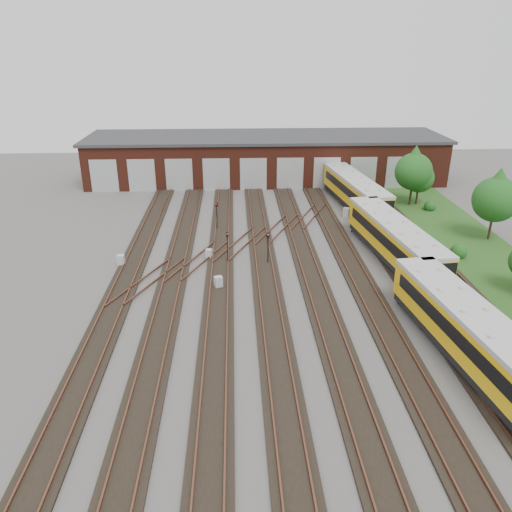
{
  "coord_description": "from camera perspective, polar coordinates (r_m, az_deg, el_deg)",
  "views": [
    {
      "loc": [
        -4.58,
        -32.29,
        18.95
      ],
      "look_at": [
        -2.85,
        6.66,
        2.0
      ],
      "focal_mm": 35.0,
      "sensor_mm": 36.0,
      "label": 1
    }
  ],
  "objects": [
    {
      "name": "relay_cabinet_0",
      "position": [
        46.87,
        -15.17,
        -0.51
      ],
      "size": [
        0.69,
        0.6,
        1.07
      ],
      "primitive_type": "cube",
      "rotation": [
        0.0,
        0.0,
        -0.1
      ],
      "color": "#ABAEB0",
      "rests_on": "ground"
    },
    {
      "name": "maintenance_shed",
      "position": [
        74.1,
        1.07,
        11.22
      ],
      "size": [
        51.0,
        12.5,
        6.35
      ],
      "color": "#532014",
      "rests_on": "ground"
    },
    {
      "name": "signal_mast_2",
      "position": [
        45.11,
        1.39,
        1.38
      ],
      "size": [
        0.28,
        0.26,
        3.07
      ],
      "rotation": [
        0.0,
        0.0,
        -0.15
      ],
      "color": "black",
      "rests_on": "ground"
    },
    {
      "name": "tree_0",
      "position": [
        64.18,
        17.62,
        9.66
      ],
      "size": [
        4.49,
        4.49,
        7.44
      ],
      "color": "#352017",
      "rests_on": "ground"
    },
    {
      "name": "bush_1",
      "position": [
        63.87,
        19.28,
        5.56
      ],
      "size": [
        1.39,
        1.39,
        1.39
      ],
      "primitive_type": "sphere",
      "color": "#154B16",
      "rests_on": "ground"
    },
    {
      "name": "relay_cabinet_1",
      "position": [
        47.0,
        -5.4,
        0.24
      ],
      "size": [
        0.68,
        0.62,
        0.94
      ],
      "primitive_type": "cube",
      "rotation": [
        0.0,
        0.0,
        -0.32
      ],
      "color": "#ABAEB0",
      "rests_on": "ground"
    },
    {
      "name": "bush_2",
      "position": [
        73.46,
        18.85,
        7.85
      ],
      "size": [
        1.38,
        1.38,
        1.38
      ],
      "primitive_type": "sphere",
      "color": "#154B16",
      "rests_on": "ground"
    },
    {
      "name": "signal_mast_0",
      "position": [
        45.53,
        -3.27,
        1.46
      ],
      "size": [
        0.23,
        0.22,
        2.98
      ],
      "rotation": [
        0.0,
        0.0,
        0.01
      ],
      "color": "black",
      "rests_on": "ground"
    },
    {
      "name": "relay_cabinet_4",
      "position": [
        57.39,
        15.93,
        3.77
      ],
      "size": [
        0.62,
        0.55,
        0.91
      ],
      "primitive_type": "cube",
      "rotation": [
        0.0,
        0.0,
        0.18
      ],
      "color": "#ABAEB0",
      "rests_on": "ground"
    },
    {
      "name": "ground",
      "position": [
        37.72,
        4.81,
        -6.75
      ],
      "size": [
        120.0,
        120.0,
        0.0
      ],
      "primitive_type": "plane",
      "color": "#413E3D",
      "rests_on": "ground"
    },
    {
      "name": "tree_2",
      "position": [
        55.37,
        25.82,
        6.38
      ],
      "size": [
        4.55,
        4.55,
        7.54
      ],
      "color": "#352017",
      "rests_on": "ground"
    },
    {
      "name": "tree_1",
      "position": [
        64.94,
        18.21,
        8.85
      ],
      "size": [
        3.58,
        3.58,
        5.93
      ],
      "color": "#352017",
      "rests_on": "ground"
    },
    {
      "name": "relay_cabinet_2",
      "position": [
        41.34,
        -4.32,
        -3.04
      ],
      "size": [
        0.79,
        0.73,
        1.06
      ],
      "primitive_type": "cube",
      "rotation": [
        0.0,
        0.0,
        0.38
      ],
      "color": "#ABAEB0",
      "rests_on": "ground"
    },
    {
      "name": "signal_mast_3",
      "position": [
        53.76,
        11.04,
        4.69
      ],
      "size": [
        0.27,
        0.26,
        3.13
      ],
      "rotation": [
        0.0,
        0.0,
        0.1
      ],
      "color": "black",
      "rests_on": "ground"
    },
    {
      "name": "track_network",
      "position": [
        38.15,
        4.46,
        -6.18
      ],
      "size": [
        30.4,
        70.0,
        0.33
      ],
      "color": "black",
      "rests_on": "ground"
    },
    {
      "name": "grass_verge",
      "position": [
        51.98,
        24.65,
        -0.1
      ],
      "size": [
        8.0,
        55.0,
        0.05
      ],
      "primitive_type": "cube",
      "color": "#244517",
      "rests_on": "ground"
    },
    {
      "name": "metro_train",
      "position": [
        47.51,
        15.52,
        1.8
      ],
      "size": [
        4.92,
        48.71,
        3.4
      ],
      "rotation": [
        0.0,
        0.0,
        0.12
      ],
      "color": "black",
      "rests_on": "ground"
    },
    {
      "name": "bush_0",
      "position": [
        50.73,
        22.16,
        0.68
      ],
      "size": [
        1.53,
        1.53,
        1.53
      ],
      "primitive_type": "sphere",
      "color": "#154B16",
      "rests_on": "ground"
    },
    {
      "name": "signal_mast_1",
      "position": [
        53.8,
        -4.51,
        4.98
      ],
      "size": [
        0.26,
        0.25,
        3.04
      ],
      "rotation": [
        0.0,
        0.0,
        -0.42
      ],
      "color": "black",
      "rests_on": "ground"
    },
    {
      "name": "relay_cabinet_3",
      "position": [
        58.88,
        10.26,
        4.91
      ],
      "size": [
        0.84,
        0.79,
        1.12
      ],
      "primitive_type": "cube",
      "rotation": [
        0.0,
        0.0,
        -0.43
      ],
      "color": "#ABAEB0",
      "rests_on": "ground"
    }
  ]
}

